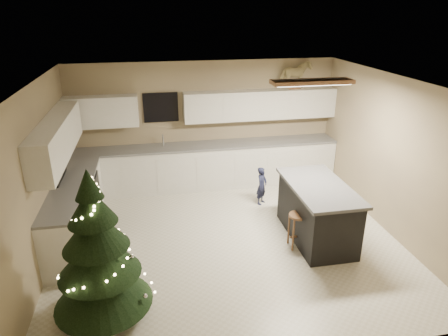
# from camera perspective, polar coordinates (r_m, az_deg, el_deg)

# --- Properties ---
(ground_plane) EXTENTS (5.50, 5.50, 0.00)m
(ground_plane) POSITION_cam_1_polar(r_m,az_deg,el_deg) (6.73, 0.57, -10.23)
(ground_plane) COLOR beige
(room_shell) EXTENTS (5.52, 5.02, 2.61)m
(room_shell) POSITION_cam_1_polar(r_m,az_deg,el_deg) (5.99, 0.84, 4.10)
(room_shell) COLOR #9C8B65
(room_shell) RESTS_ON ground_plane
(cabinetry) EXTENTS (5.50, 3.20, 2.00)m
(cabinetry) POSITION_cam_1_polar(r_m,az_deg,el_deg) (7.76, -8.43, 0.39)
(cabinetry) COLOR silver
(cabinetry) RESTS_ON ground_plane
(island) EXTENTS (0.90, 1.70, 0.95)m
(island) POSITION_cam_1_polar(r_m,az_deg,el_deg) (6.75, 13.13, -6.08)
(island) COLOR black
(island) RESTS_ON ground_plane
(bar_stool) EXTENTS (0.30, 0.30, 0.58)m
(bar_stool) POSITION_cam_1_polar(r_m,az_deg,el_deg) (6.46, 10.53, -7.66)
(bar_stool) COLOR brown
(bar_stool) RESTS_ON ground_plane
(christmas_tree) EXTENTS (1.24, 1.19, 1.98)m
(christmas_tree) POSITION_cam_1_polar(r_m,az_deg,el_deg) (5.08, -17.48, -12.35)
(christmas_tree) COLOR #3F2816
(christmas_tree) RESTS_ON ground_plane
(toddler) EXTENTS (0.32, 0.32, 0.75)m
(toddler) POSITION_cam_1_polar(r_m,az_deg,el_deg) (7.76, 5.41, -2.54)
(toddler) COLOR black
(toddler) RESTS_ON ground_plane
(rocking_horse) EXTENTS (0.70, 0.45, 0.56)m
(rocking_horse) POSITION_cam_1_polar(r_m,az_deg,el_deg) (8.55, 10.13, 12.98)
(rocking_horse) COLOR brown
(rocking_horse) RESTS_ON cabinetry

